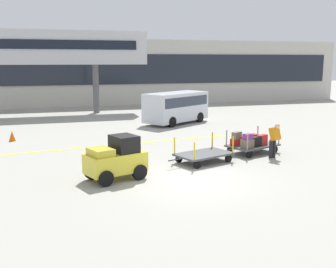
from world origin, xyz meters
TOP-DOWN VIEW (x-y plane):
  - ground_plane at (0.00, 0.00)m, footprint 120.00×120.00m
  - apron_lead_line at (-3.74, 6.33)m, footprint 19.11×2.69m
  - terminal_building at (0.00, 25.97)m, footprint 51.43×2.51m
  - jet_bridge at (-7.49, 19.99)m, footprint 20.06×3.00m
  - baggage_tug at (-2.38, 0.70)m, footprint 2.35×1.80m
  - baggage_cart_lead at (1.54, 2.09)m, footprint 3.07×2.09m
  - baggage_cart_middle at (4.26, 3.06)m, footprint 3.07×2.09m
  - baggage_handler at (4.78, 1.94)m, footprint 0.51×0.52m
  - shuttle_van at (3.74, 12.75)m, footprint 5.07×4.17m
  - safety_cone_near at (-6.54, 9.28)m, footprint 0.36×0.36m

SIDE VIEW (x-z plane):
  - ground_plane at x=0.00m, z-range 0.00..0.00m
  - apron_lead_line at x=-3.74m, z-range 0.00..0.01m
  - safety_cone_near at x=-6.54m, z-range 0.00..0.55m
  - baggage_cart_lead at x=1.54m, z-range -0.20..0.90m
  - baggage_cart_middle at x=4.26m, z-range -0.03..1.07m
  - baggage_tug at x=-2.38m, z-range -0.04..1.54m
  - baggage_handler at x=4.78m, z-range 0.08..1.65m
  - shuttle_van at x=3.74m, z-range 0.19..2.28m
  - terminal_building at x=0.00m, z-range 0.01..6.22m
  - jet_bridge at x=-7.49m, z-range 1.91..8.43m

